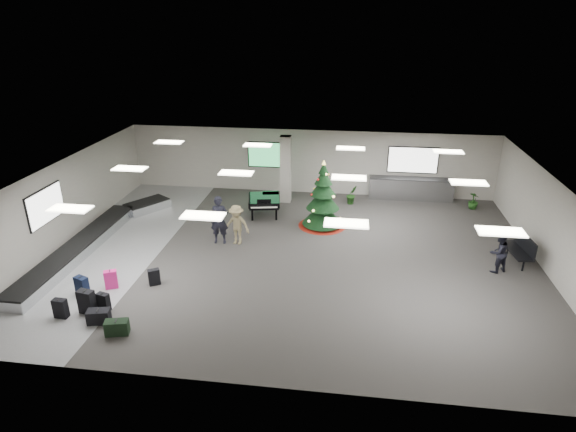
# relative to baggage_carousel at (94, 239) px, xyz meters

# --- Properties ---
(ground) EXTENTS (18.00, 18.00, 0.00)m
(ground) POSITION_rel_baggage_carousel_xyz_m (7.84, 0.08, -0.21)
(ground) COLOR #373532
(ground) RESTS_ON ground
(room_envelope) EXTENTS (18.02, 14.02, 3.21)m
(room_envelope) POSITION_rel_baggage_carousel_xyz_m (7.46, 0.75, 2.12)
(room_envelope) COLOR #B8B4A9
(room_envelope) RESTS_ON ground
(baggage_carousel) EXTENTS (2.28, 9.71, 0.43)m
(baggage_carousel) POSITION_rel_baggage_carousel_xyz_m (0.00, 0.00, 0.00)
(baggage_carousel) COLOR silver
(baggage_carousel) RESTS_ON ground
(service_counter) EXTENTS (4.05, 0.65, 1.08)m
(service_counter) POSITION_rel_baggage_carousel_xyz_m (12.84, 6.73, 0.33)
(service_counter) COLOR silver
(service_counter) RESTS_ON ground
(suitcase_0) EXTENTS (0.52, 0.35, 0.78)m
(suitcase_0) POSITION_rel_baggage_carousel_xyz_m (2.22, -4.52, 0.17)
(suitcase_0) COLOR black
(suitcase_0) RESTS_ON ground
(suitcase_1) EXTENTS (0.41, 0.29, 0.60)m
(suitcase_1) POSITION_rel_baggage_carousel_xyz_m (2.65, -4.33, 0.08)
(suitcase_1) COLOR black
(suitcase_1) RESTS_ON ground
(pink_suitcase) EXTENTS (0.46, 0.38, 0.65)m
(pink_suitcase) POSITION_rel_baggage_carousel_xyz_m (2.26, -3.07, 0.10)
(pink_suitcase) COLOR #DD1C7A
(pink_suitcase) RESTS_ON ground
(suitcase_3) EXTENTS (0.42, 0.37, 0.58)m
(suitcase_3) POSITION_rel_baggage_carousel_xyz_m (3.57, -2.67, 0.07)
(suitcase_3) COLOR black
(suitcase_3) RESTS_ON ground
(navy_suitcase) EXTENTS (0.49, 0.39, 0.68)m
(navy_suitcase) POSITION_rel_baggage_carousel_xyz_m (1.55, -3.62, 0.12)
(navy_suitcase) COLOR black
(navy_suitcase) RESTS_ON ground
(suitcase_5) EXTENTS (0.42, 0.25, 0.63)m
(suitcase_5) POSITION_rel_baggage_carousel_xyz_m (1.56, -4.85, 0.09)
(suitcase_5) COLOR black
(suitcase_5) RESTS_ON ground
(green_duffel) EXTENTS (0.70, 0.47, 0.45)m
(green_duffel) POSITION_rel_baggage_carousel_xyz_m (3.58, -5.40, 0.00)
(green_duffel) COLOR black
(green_duffel) RESTS_ON ground
(black_duffel) EXTENTS (0.70, 0.48, 0.44)m
(black_duffel) POSITION_rel_baggage_carousel_xyz_m (2.80, -4.96, -0.00)
(black_duffel) COLOR black
(black_duffel) RESTS_ON ground
(christmas_tree) EXTENTS (2.04, 2.04, 2.91)m
(christmas_tree) POSITION_rel_baggage_carousel_xyz_m (8.80, 2.96, 0.78)
(christmas_tree) COLOR maroon
(christmas_tree) RESTS_ON ground
(grand_piano) EXTENTS (1.61, 1.94, 0.99)m
(grand_piano) POSITION_rel_baggage_carousel_xyz_m (6.13, 3.75, 0.49)
(grand_piano) COLOR black
(grand_piano) RESTS_ON ground
(bench) EXTENTS (0.75, 1.72, 1.06)m
(bench) POSITION_rel_baggage_carousel_xyz_m (16.11, 0.62, 0.38)
(bench) COLOR black
(bench) RESTS_ON ground
(traveler_a) EXTENTS (0.74, 0.52, 1.92)m
(traveler_a) POSITION_rel_baggage_carousel_xyz_m (4.91, 0.77, 0.75)
(traveler_a) COLOR black
(traveler_a) RESTS_ON ground
(traveler_b) EXTENTS (1.12, 0.75, 1.61)m
(traveler_b) POSITION_rel_baggage_carousel_xyz_m (5.60, 0.77, 0.59)
(traveler_b) COLOR #8A7B55
(traveler_b) RESTS_ON ground
(traveler_bench) EXTENTS (0.92, 0.85, 1.51)m
(traveler_bench) POSITION_rel_baggage_carousel_xyz_m (15.12, -0.22, 0.54)
(traveler_bench) COLOR black
(traveler_bench) RESTS_ON ground
(potted_plant_left) EXTENTS (0.65, 0.62, 0.92)m
(potted_plant_left) POSITION_rel_baggage_carousel_xyz_m (10.00, 5.74, 0.25)
(potted_plant_left) COLOR #133D15
(potted_plant_left) RESTS_ON ground
(potted_plant_right) EXTENTS (0.63, 0.63, 0.80)m
(potted_plant_right) POSITION_rel_baggage_carousel_xyz_m (15.61, 5.84, 0.18)
(potted_plant_right) COLOR #133D15
(potted_plant_right) RESTS_ON ground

